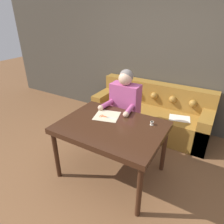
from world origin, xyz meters
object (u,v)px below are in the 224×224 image
object	(u,v)px
couch	(151,114)
thread_spool	(152,123)
dining_table	(111,130)
scissors	(105,117)
person	(125,110)

from	to	relation	value
couch	thread_spool	xyz separation A→B (m)	(0.39, -1.12, 0.48)
dining_table	scissors	distance (m)	0.24
couch	thread_spool	world-z (taller)	couch
dining_table	couch	size ratio (longest dim) A/B	0.62
person	thread_spool	bearing A→B (deg)	-34.43
scissors	thread_spool	world-z (taller)	thread_spool
dining_table	scissors	bearing A→B (deg)	141.53
scissors	dining_table	bearing A→B (deg)	-38.47
person	dining_table	bearing A→B (deg)	-77.32
dining_table	person	distance (m)	0.67
dining_table	thread_spool	world-z (taller)	thread_spool
person	scissors	world-z (taller)	person
person	couch	bearing A→B (deg)	75.81
dining_table	couch	xyz separation A→B (m)	(0.04, 1.38, -0.38)
scissors	thread_spool	distance (m)	0.62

